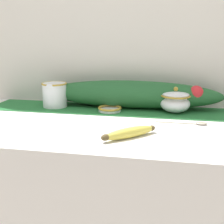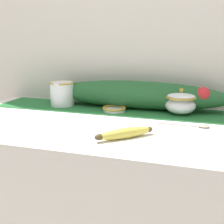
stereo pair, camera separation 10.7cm
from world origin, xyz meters
The scene contains 9 objects.
countertop centered at (0.00, 0.00, 0.43)m, with size 1.46×0.65×0.86m, color silver.
back_wall centered at (0.00, 0.34, 1.20)m, with size 2.26×0.04×2.40m, color silver.
table_runner centered at (0.00, 0.20, 0.86)m, with size 1.34×0.22×0.00m, color #236B33.
cream_pitcher centered at (-0.36, 0.20, 0.93)m, with size 0.12×0.14×0.12m.
sugar_bowl centered at (0.20, 0.20, 0.91)m, with size 0.13×0.13×0.11m.
small_dish centered at (-0.09, 0.16, 0.87)m, with size 0.11×0.11×0.02m.
banana centered at (0.04, -0.16, 0.88)m, with size 0.18×0.16×0.04m.
spoon centered at (0.29, 0.04, 0.87)m, with size 0.20×0.03×0.01m.
poinsettia_garland centered at (0.00, 0.25, 0.93)m, with size 0.84×0.14×0.13m.
Camera 2 is at (0.26, -1.02, 1.18)m, focal length 45.00 mm.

